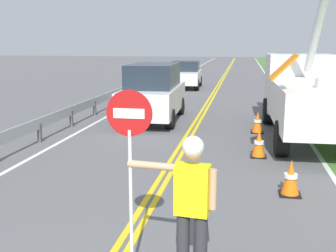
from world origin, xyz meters
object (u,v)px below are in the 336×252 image
traffic_cone_tail (257,123)px  traffic_cone_lead (291,178)px  stop_sign_paddle (130,141)px  utility_bucket_truck (308,91)px  traffic_cone_mid (259,144)px  oncoming_suv_nearest (154,92)px  oncoming_sedan_second (185,75)px  flagger_worker (192,200)px

traffic_cone_tail → traffic_cone_lead: bearing=-85.3°
stop_sign_paddle → utility_bucket_truck: (3.30, 8.50, -0.29)m
traffic_cone_mid → traffic_cone_tail: size_ratio=1.00×
oncoming_suv_nearest → traffic_cone_tail: (3.74, -1.50, -0.72)m
oncoming_suv_nearest → oncoming_sedan_second: bearing=91.9°
utility_bucket_truck → traffic_cone_mid: 3.36m
flagger_worker → traffic_cone_mid: (1.00, 5.80, -0.71)m
utility_bucket_truck → traffic_cone_tail: size_ratio=9.80×
utility_bucket_truck → oncoming_suv_nearest: (-5.22, 1.59, -0.35)m
traffic_cone_lead → stop_sign_paddle: bearing=-126.1°
stop_sign_paddle → oncoming_sedan_second: (-2.30, 21.28, -0.88)m
traffic_cone_mid → traffic_cone_tail: same height
stop_sign_paddle → oncoming_sedan_second: 21.42m
utility_bucket_truck → stop_sign_paddle: bearing=-111.2°
oncoming_sedan_second → traffic_cone_lead: size_ratio=5.95×
flagger_worker → utility_bucket_truck: 8.96m
flagger_worker → oncoming_suv_nearest: bearing=104.8°
stop_sign_paddle → traffic_cone_mid: bearing=72.8°
traffic_cone_mid → utility_bucket_truck: bearing=61.2°
traffic_cone_mid → flagger_worker: bearing=-99.8°
traffic_cone_lead → traffic_cone_mid: (-0.51, 2.60, 0.00)m
utility_bucket_truck → traffic_cone_lead: 5.59m
stop_sign_paddle → traffic_cone_lead: bearing=53.9°
utility_bucket_truck → traffic_cone_tail: utility_bucket_truck is taller
flagger_worker → traffic_cone_lead: size_ratio=2.61×
utility_bucket_truck → traffic_cone_tail: (-1.48, 0.10, -1.08)m
stop_sign_paddle → oncoming_suv_nearest: (-1.92, 10.10, -0.65)m
oncoming_sedan_second → traffic_cone_mid: oncoming_sedan_second is taller
utility_bucket_truck → oncoming_sedan_second: bearing=113.7°
traffic_cone_lead → oncoming_sedan_second: bearing=104.1°
flagger_worker → traffic_cone_tail: 8.78m
traffic_cone_lead → oncoming_suv_nearest: bearing=121.0°
stop_sign_paddle → traffic_cone_lead: 4.09m
flagger_worker → utility_bucket_truck: size_ratio=0.27×
utility_bucket_truck → oncoming_sedan_second: 13.96m
oncoming_suv_nearest → oncoming_sedan_second: (-0.37, 11.18, -0.23)m
traffic_cone_lead → traffic_cone_mid: same height
stop_sign_paddle → oncoming_sedan_second: stop_sign_paddle is taller
utility_bucket_truck → traffic_cone_lead: bearing=-100.8°
flagger_worker → traffic_cone_mid: size_ratio=2.61×
oncoming_sedan_second → traffic_cone_tail: oncoming_sedan_second is taller
traffic_cone_tail → oncoming_suv_nearest: bearing=158.2°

